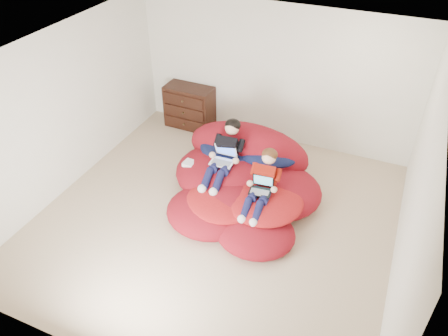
% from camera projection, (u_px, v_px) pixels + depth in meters
% --- Properties ---
extents(room_shell, '(5.10, 5.10, 2.77)m').
position_uv_depth(room_shell, '(216.00, 207.00, 6.36)').
color(room_shell, tan).
rests_on(room_shell, ground).
extents(dresser, '(0.93, 0.53, 0.83)m').
position_uv_depth(dresser, '(189.00, 107.00, 8.42)').
color(dresser, black).
rests_on(dresser, ground).
extents(beanbag_pile, '(2.42, 2.46, 0.94)m').
position_uv_depth(beanbag_pile, '(242.00, 180.00, 6.80)').
color(beanbag_pile, maroon).
rests_on(beanbag_pile, ground).
extents(cream_pillow, '(0.45, 0.29, 0.29)m').
position_uv_depth(cream_pillow, '(239.00, 133.00, 7.26)').
color(cream_pillow, white).
rests_on(cream_pillow, beanbag_pile).
extents(older_boy, '(0.36, 1.13, 0.75)m').
position_uv_depth(older_boy, '(225.00, 151.00, 6.67)').
color(older_boy, black).
rests_on(older_boy, beanbag_pile).
extents(younger_boy, '(0.33, 1.00, 0.72)m').
position_uv_depth(younger_boy, '(263.00, 181.00, 6.19)').
color(younger_boy, '#9D1A0D').
rests_on(younger_boy, beanbag_pile).
extents(laptop_white, '(0.35, 0.35, 0.24)m').
position_uv_depth(laptop_white, '(224.00, 157.00, 6.66)').
color(laptop_white, white).
rests_on(laptop_white, older_boy).
extents(laptop_black, '(0.33, 0.30, 0.23)m').
position_uv_depth(laptop_black, '(261.00, 187.00, 6.19)').
color(laptop_black, black).
rests_on(laptop_black, younger_boy).
extents(power_adapter, '(0.19, 0.19, 0.07)m').
position_uv_depth(power_adapter, '(189.00, 164.00, 6.89)').
color(power_adapter, white).
rests_on(power_adapter, beanbag_pile).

